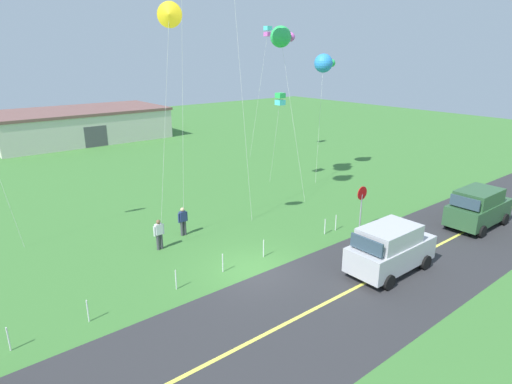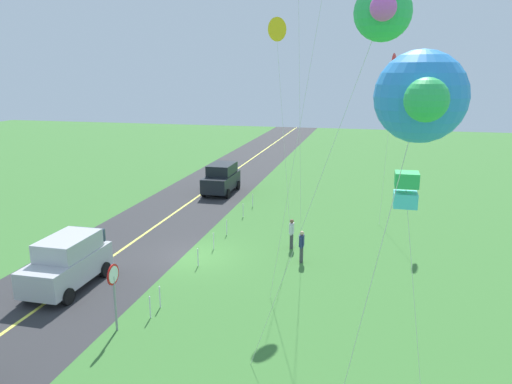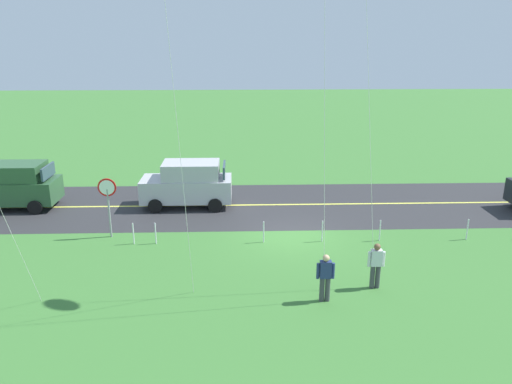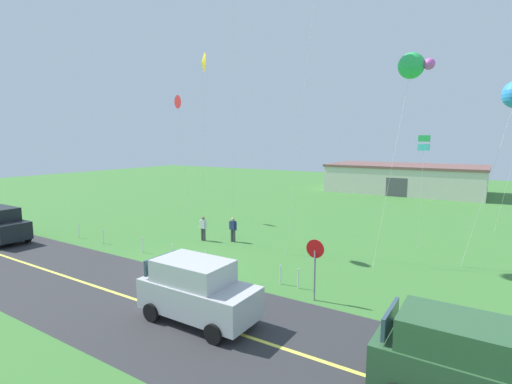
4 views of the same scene
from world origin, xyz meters
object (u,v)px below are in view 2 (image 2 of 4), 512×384
Objects in this scene: stop_sign at (114,284)px; car_suv_foreground at (67,262)px; kite_red_low at (276,30)px; kite_pink_drift at (406,190)px; car_parked_west_far at (221,178)px; person_adult_companion at (302,245)px; kite_yellow_high at (383,12)px; kite_orange_near at (421,97)px; person_adult_near at (292,233)px; kite_green_far at (395,63)px.

car_suv_foreground is at bearing -126.66° from stop_sign.
kite_red_low is (-6.17, 7.91, 9.88)m from car_suv_foreground.
kite_red_low is 13.57m from kite_pink_drift.
person_adult_companion is at bearing 32.52° from car_parked_west_far.
kite_red_low is 1.03× the size of kite_yellow_high.
kite_red_low reaches higher than kite_orange_near.
person_adult_companion is 0.17× the size of kite_orange_near.
car_suv_foreground is at bearing 22.56° from person_adult_near.
kite_pink_drift is at bearing 177.46° from kite_orange_near.
kite_orange_near is at bearing 18.72° from kite_red_low.
car_suv_foreground is 4.89m from stop_sign.
kite_pink_drift is at bearing -130.27° from person_adult_companion.
kite_pink_drift is at bearing 75.77° from stop_sign.
kite_pink_drift is at bearing 94.52° from person_adult_near.
kite_yellow_high reaches higher than kite_orange_near.
car_suv_foreground is 1.00× the size of car_parked_west_far.
person_adult_near is (-9.94, 4.78, -0.94)m from stop_sign.
stop_sign reaches higher than car_parked_west_far.
kite_yellow_high is 1.10× the size of kite_green_far.
person_adult_companion is at bearing 58.58° from kite_red_low.
kite_yellow_high is at bearing 23.67° from kite_red_low.
kite_yellow_high reaches higher than car_suv_foreground.
kite_red_low reaches higher than kite_green_far.
person_adult_companion is 12.89m from kite_green_far.
kite_pink_drift is (5.31, 13.43, 5.22)m from car_suv_foreground.
stop_sign is 1.60× the size of person_adult_near.
person_adult_companion is (12.72, 8.11, -0.29)m from car_parked_west_far.
stop_sign is 0.25× the size of kite_green_far.
kite_yellow_high is (10.79, 4.73, -0.48)m from kite_red_low.
kite_pink_drift is (0.70, 0.79, -4.18)m from kite_yellow_high.
kite_yellow_high is at bearing -3.12° from kite_green_far.
stop_sign is at bearing -101.14° from kite_yellow_high.
kite_pink_drift is (10.54, 3.96, 5.51)m from person_adult_companion.
car_parked_west_far is 26.72m from kite_pink_drift.
stop_sign is at bearing 47.78° from person_adult_near.
kite_yellow_high is 18.35m from kite_green_far.
kite_orange_near is at bearing 88.85° from person_adult_near.
person_adult_near is 0.14× the size of kite_red_low.
kite_yellow_high is 1.65× the size of kite_pink_drift.
kite_yellow_high is (1.72, 8.75, 8.75)m from stop_sign.
kite_green_far is 19.28m from kite_pink_drift.
kite_green_far is at bearing 179.38° from kite_pink_drift.
car_suv_foreground is 2.75× the size of person_adult_near.
car_parked_west_far is 26.92m from kite_yellow_high.
car_suv_foreground reaches higher than person_adult_near.
stop_sign is (2.89, 3.89, 0.65)m from car_suv_foreground.
car_parked_west_far is at bearing -153.43° from kite_yellow_high.
kite_green_far is at bearing 142.67° from kite_red_low.
person_adult_near is 12.08m from kite_green_far.
person_adult_companion is 10.34m from kite_red_low.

